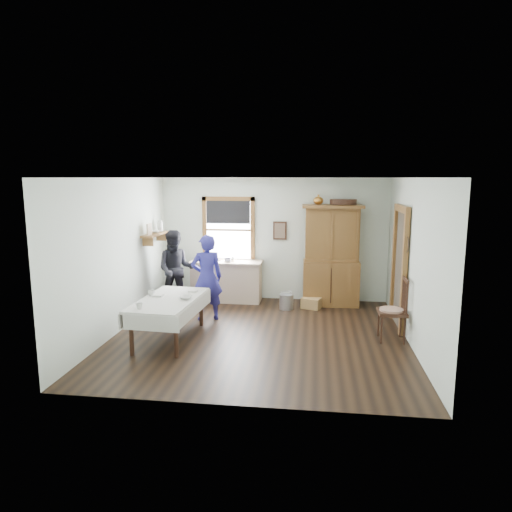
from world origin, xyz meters
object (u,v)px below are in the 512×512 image
dining_table (169,319)px  pail (286,302)px  woman_blue (207,281)px  figure_dark (176,272)px  china_hutch (331,256)px  wicker_basket (311,303)px  work_counter (227,281)px  spindle_chair (392,309)px

dining_table → pail: size_ratio=5.65×
pail → woman_blue: bearing=-148.3°
figure_dark → dining_table: bearing=-89.6°
china_hutch → wicker_basket: china_hutch is taller
china_hutch → figure_dark: china_hutch is taller
woman_blue → figure_dark: size_ratio=1.01×
wicker_basket → figure_dark: 2.90m
woman_blue → wicker_basket: bearing=-176.0°
figure_dark → woman_blue: bearing=-54.4°
work_counter → spindle_chair: bearing=-33.1°
pail → figure_dark: bearing=-175.6°
wicker_basket → dining_table: bearing=-137.4°
pail → woman_blue: woman_blue is taller
pail → figure_dark: figure_dark is taller
dining_table → wicker_basket: dining_table is taller
pail → wicker_basket: bearing=12.0°
pail → woman_blue: 1.83m
work_counter → woman_blue: size_ratio=1.03×
work_counter → dining_table: 2.60m
spindle_chair → wicker_basket: size_ratio=2.85×
work_counter → spindle_chair: spindle_chair is taller
work_counter → woman_blue: 1.43m
work_counter → wicker_basket: (1.87, -0.38, -0.34)m
pail → woman_blue: size_ratio=0.20×
china_hutch → wicker_basket: (-0.40, -0.35, -0.96)m
spindle_chair → pail: bearing=138.6°
work_counter → woman_blue: woman_blue is taller
spindle_chair → woman_blue: size_ratio=0.71×
work_counter → pail: size_ratio=5.01×
spindle_chair → work_counter: bearing=146.4°
wicker_basket → figure_dark: size_ratio=0.25×
work_counter → figure_dark: size_ratio=1.03×
china_hutch → figure_dark: 3.29m
china_hutch → spindle_chair: china_hutch is taller
china_hutch → pail: size_ratio=6.86×
china_hutch → figure_dark: size_ratio=1.42×
china_hutch → figure_dark: bearing=-171.1°
china_hutch → wicker_basket: size_ratio=5.67×
spindle_chair → pail: spindle_chair is taller
wicker_basket → figure_dark: figure_dark is taller
work_counter → china_hutch: bearing=-0.4°
spindle_chair → figure_dark: 4.41m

